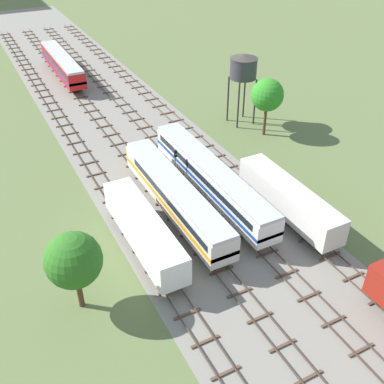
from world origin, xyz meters
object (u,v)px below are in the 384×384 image
at_px(freight_boxcar_centre_near, 289,199).
at_px(water_tower, 243,67).
at_px(freight_boxcar_far_left_mid, 144,230).
at_px(diesel_railcar_left_farther, 62,64).
at_px(diesel_railcar_left_midfar, 175,195).
at_px(signal_post_nearest, 175,163).
at_px(passenger_coach_centre_left_far, 211,176).

distance_m(freight_boxcar_centre_near, water_tower, 23.91).
height_order(freight_boxcar_far_left_mid, diesel_railcar_left_farther, diesel_railcar_left_farther).
relative_size(diesel_railcar_left_midfar, signal_post_nearest, 4.34).
bearing_deg(freight_boxcar_far_left_mid, freight_boxcar_centre_near, -8.18).
xyz_separation_m(diesel_railcar_left_midfar, signal_post_nearest, (2.48, 5.13, 0.44)).
relative_size(diesel_railcar_left_farther, signal_post_nearest, 4.34).
relative_size(diesel_railcar_left_midfar, water_tower, 2.07).
bearing_deg(signal_post_nearest, diesel_railcar_left_midfar, -115.83).
height_order(freight_boxcar_far_left_mid, diesel_railcar_left_midfar, diesel_railcar_left_midfar).
xyz_separation_m(freight_boxcar_centre_near, water_tower, (8.19, 21.73, 5.68)).
bearing_deg(diesel_railcar_left_farther, freight_boxcar_centre_near, -79.13).
relative_size(freight_boxcar_far_left_mid, passenger_coach_centre_left_far, 0.64).
xyz_separation_m(freight_boxcar_far_left_mid, water_tower, (23.10, 19.59, 5.68)).
relative_size(freight_boxcar_centre_near, diesel_railcar_left_farther, 0.68).
distance_m(freight_boxcar_far_left_mid, passenger_coach_centre_left_far, 11.09).
bearing_deg(freight_boxcar_far_left_mid, water_tower, 40.30).
bearing_deg(water_tower, diesel_railcar_left_midfar, -138.58).
bearing_deg(freight_boxcar_far_left_mid, signal_post_nearest, 49.52).
height_order(diesel_railcar_left_farther, water_tower, water_tower).
bearing_deg(freight_boxcar_centre_near, water_tower, 69.35).
bearing_deg(freight_boxcar_centre_near, diesel_railcar_left_midfar, 150.03).
bearing_deg(signal_post_nearest, water_tower, 34.77).
xyz_separation_m(diesel_railcar_left_farther, water_tower, (18.13, -30.07, 5.53)).
bearing_deg(diesel_railcar_left_farther, signal_post_nearest, -86.53).
height_order(freight_boxcar_centre_near, signal_post_nearest, signal_post_nearest).
bearing_deg(diesel_railcar_left_farther, diesel_railcar_left_midfar, -90.00).
bearing_deg(passenger_coach_centre_left_far, freight_boxcar_centre_near, -54.91).
distance_m(passenger_coach_centre_left_far, water_tower, 20.46).
bearing_deg(passenger_coach_centre_left_far, diesel_railcar_left_farther, 96.34).
height_order(passenger_coach_centre_left_far, signal_post_nearest, signal_post_nearest).
height_order(diesel_railcar_left_midfar, signal_post_nearest, signal_post_nearest).
bearing_deg(water_tower, passenger_coach_centre_left_far, -131.94).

